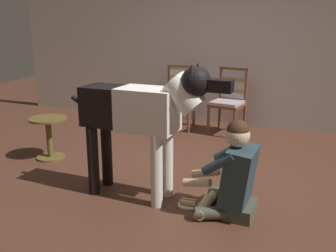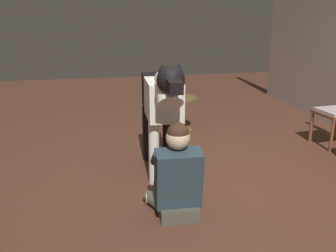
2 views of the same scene
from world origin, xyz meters
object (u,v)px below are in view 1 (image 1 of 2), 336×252
object	(u,v)px
person_sitting_on_floor	(233,176)
dining_chair_left_of_pair	(180,94)
dining_chair_right_of_pair	(230,97)
round_side_table	(49,134)
hot_dog_on_plate	(189,203)
large_dog	(141,113)

from	to	relation	value
person_sitting_on_floor	dining_chair_left_of_pair	bearing A→B (deg)	118.30
dining_chair_right_of_pair	round_side_table	xyz separation A→B (m)	(-1.83, -1.97, -0.23)
dining_chair_right_of_pair	hot_dog_on_plate	world-z (taller)	dining_chair_right_of_pair
person_sitting_on_floor	large_dog	bearing A→B (deg)	177.36
dining_chair_left_of_pair	round_side_table	world-z (taller)	dining_chair_left_of_pair
person_sitting_on_floor	large_dog	distance (m)	1.01
dining_chair_left_of_pair	dining_chair_right_of_pair	distance (m)	0.80
dining_chair_left_of_pair	person_sitting_on_floor	bearing A→B (deg)	-61.70
large_dog	round_side_table	distance (m)	1.72
large_dog	person_sitting_on_floor	bearing A→B (deg)	-2.64
dining_chair_right_of_pair	person_sitting_on_floor	world-z (taller)	dining_chair_right_of_pair
dining_chair_left_of_pair	large_dog	distance (m)	2.62
large_dog	hot_dog_on_plate	distance (m)	0.95
person_sitting_on_floor	round_side_table	world-z (taller)	person_sitting_on_floor
dining_chair_left_of_pair	hot_dog_on_plate	xyz separation A→B (m)	(0.99, -2.58, -0.52)
dining_chair_right_of_pair	person_sitting_on_floor	distance (m)	2.67
dining_chair_right_of_pair	round_side_table	distance (m)	2.69
dining_chair_left_of_pair	round_side_table	xyz separation A→B (m)	(-1.02, -1.97, -0.23)
dining_chair_left_of_pair	round_side_table	bearing A→B (deg)	-117.49
dining_chair_left_of_pair	person_sitting_on_floor	size ratio (longest dim) A/B	1.12
dining_chair_right_of_pair	hot_dog_on_plate	distance (m)	2.63
person_sitting_on_floor	dining_chair_right_of_pair	bearing A→B (deg)	102.92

